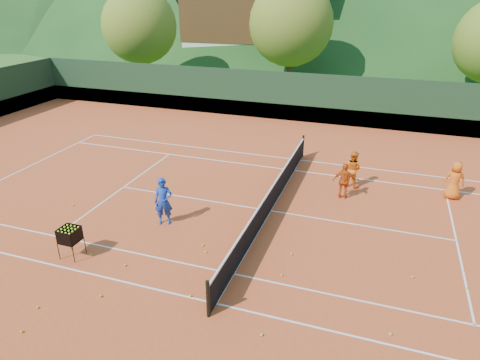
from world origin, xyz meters
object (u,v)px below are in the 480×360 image
(student_a, at_px, (352,169))
(coach, at_px, (163,201))
(tennis_net, at_px, (271,199))
(chalet_mid, at_px, (424,18))
(student_b, at_px, (344,181))
(ball_hopper, at_px, (70,236))
(chalet_left, at_px, (255,10))
(student_c, at_px, (455,180))

(student_a, bearing_deg, coach, 65.88)
(tennis_net, relative_size, chalet_mid, 0.95)
(coach, distance_m, student_b, 7.07)
(ball_hopper, relative_size, chalet_mid, 0.08)
(ball_hopper, bearing_deg, chalet_left, 98.07)
(student_c, bearing_deg, student_a, 3.45)
(student_a, bearing_deg, ball_hopper, 70.39)
(coach, distance_m, ball_hopper, 3.27)
(student_a, bearing_deg, student_b, 105.24)
(student_a, relative_size, tennis_net, 0.13)
(student_a, height_order, ball_hopper, student_a)
(student_c, bearing_deg, ball_hopper, 37.19)
(tennis_net, distance_m, ball_hopper, 7.03)
(coach, bearing_deg, chalet_mid, 53.35)
(ball_hopper, bearing_deg, coach, 57.76)
(student_b, xyz_separation_m, chalet_mid, (3.56, 32.01, 4.23))
(student_a, distance_m, tennis_net, 4.19)
(tennis_net, bearing_deg, student_b, 39.30)
(coach, distance_m, student_c, 11.27)
(student_c, xyz_separation_m, tennis_net, (-6.53, -3.37, -0.28))
(coach, relative_size, student_c, 1.11)
(student_a, distance_m, chalet_mid, 31.21)
(student_a, height_order, tennis_net, student_a)
(student_c, relative_size, tennis_net, 0.13)
(tennis_net, bearing_deg, chalet_left, 108.43)
(chalet_mid, bearing_deg, tennis_net, -100.01)
(ball_hopper, bearing_deg, student_a, 46.66)
(student_c, distance_m, chalet_left, 31.71)
(tennis_net, bearing_deg, student_a, 51.11)
(student_a, xyz_separation_m, tennis_net, (-2.62, -3.25, -0.28))
(coach, xyz_separation_m, student_c, (9.84, 5.49, -0.09))
(coach, bearing_deg, chalet_left, 79.57)
(student_a, height_order, student_c, student_c)
(student_b, height_order, chalet_mid, chalet_mid)
(tennis_net, height_order, chalet_mid, chalet_mid)
(coach, bearing_deg, student_a, 19.95)
(student_b, bearing_deg, chalet_left, -71.19)
(student_a, xyz_separation_m, student_b, (-0.19, -1.26, -0.04))
(chalet_mid, bearing_deg, coach, -104.45)
(student_c, distance_m, tennis_net, 7.35)
(coach, bearing_deg, student_c, 6.96)
(student_b, xyz_separation_m, ball_hopper, (-7.49, -6.88, 0.01))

